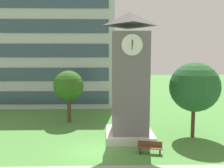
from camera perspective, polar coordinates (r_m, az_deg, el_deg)
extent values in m
plane|color=#4C893D|center=(17.92, -4.72, -16.39)|extent=(160.00, 160.00, 0.00)
cube|color=#B7BCC6|center=(39.93, -14.61, 7.73)|extent=(20.37, 15.90, 16.00)
cube|color=#384C60|center=(32.62, -17.53, -3.31)|extent=(18.74, 0.10, 1.80)
cube|color=#384C60|center=(32.25, -17.72, 2.30)|extent=(18.74, 0.10, 1.80)
cube|color=#384C60|center=(32.20, -17.91, 7.99)|extent=(18.74, 0.10, 1.80)
cube|color=#384C60|center=(32.46, -18.11, 13.64)|extent=(18.74, 0.10, 1.80)
cube|color=#384C60|center=(33.03, -18.31, 19.15)|extent=(18.74, 0.10, 1.80)
cube|color=slate|center=(19.57, 4.45, -0.65)|extent=(2.99, 2.99, 9.07)
cube|color=beige|center=(20.52, 4.35, -12.48)|extent=(4.03, 4.03, 0.60)
pyramid|color=#555155|center=(19.70, 4.60, 16.04)|extent=(3.29, 3.29, 1.16)
cylinder|color=white|center=(17.90, 5.05, 9.74)|extent=(1.64, 0.12, 1.64)
cylinder|color=white|center=(19.66, 9.11, 9.39)|extent=(0.12, 1.64, 1.64)
cube|color=black|center=(17.84, 5.08, 10.23)|extent=(0.07, 0.08, 0.49)
cube|color=black|center=(17.82, 5.08, 9.76)|extent=(0.03, 0.06, 0.74)
cube|color=brown|center=(17.46, 9.49, -15.49)|extent=(1.85, 0.76, 0.06)
cube|color=brown|center=(17.58, 9.48, -14.53)|extent=(1.78, 0.34, 0.40)
cube|color=black|center=(17.54, 7.02, -16.14)|extent=(0.15, 0.44, 0.45)
cube|color=black|center=(17.58, 11.91, -16.18)|extent=(0.15, 0.44, 0.45)
cylinder|color=#513823|center=(25.41, -10.69, -6.18)|extent=(0.42, 0.42, 2.89)
sphere|color=#2F5F1C|center=(24.98, -10.81, -0.40)|extent=(3.24, 3.24, 3.24)
cylinder|color=#513823|center=(21.57, 19.63, -8.61)|extent=(0.33, 0.33, 2.97)
sphere|color=#245C2C|center=(21.02, 19.94, -0.71)|extent=(4.30, 4.30, 4.30)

